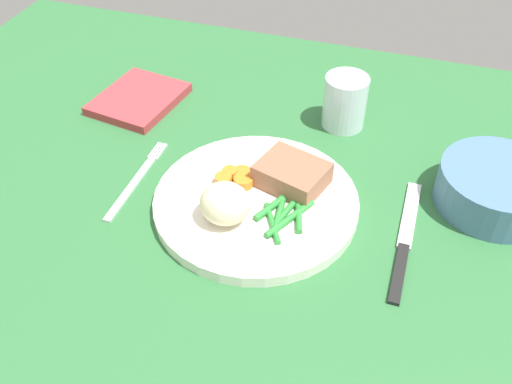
{
  "coord_description": "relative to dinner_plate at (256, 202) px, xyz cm",
  "views": [
    {
      "loc": [
        19.41,
        -50.58,
        52.63
      ],
      "look_at": [
        3.09,
        -0.8,
        4.6
      ],
      "focal_mm": 39.74,
      "sensor_mm": 36.0,
      "label": 1
    }
  ],
  "objects": [
    {
      "name": "fork",
      "position": [
        -16.9,
        -0.26,
        -0.6
      ],
      "size": [
        1.44,
        16.6,
        0.4
      ],
      "rotation": [
        0.0,
        0.0,
        0.04
      ],
      "color": "silver",
      "rests_on": "dining_table"
    },
    {
      "name": "meat_portion",
      "position": [
        3.52,
        4.11,
        2.32
      ],
      "size": [
        10.03,
        8.88,
        3.04
      ],
      "primitive_type": "cube",
      "rotation": [
        0.0,
        0.0,
        -0.29
      ],
      "color": "#936047",
      "rests_on": "dinner_plate"
    },
    {
      "name": "salad_bowl",
      "position": [
        28.67,
        10.25,
        2.15
      ],
      "size": [
        14.77,
        14.77,
        5.23
      ],
      "color": "#4C7299",
      "rests_on": "dining_table"
    },
    {
      "name": "knife",
      "position": [
        18.95,
        -0.29,
        -0.6
      ],
      "size": [
        1.7,
        20.5,
        0.64
      ],
      "rotation": [
        0.0,
        0.0,
        -0.03
      ],
      "color": "black",
      "rests_on": "dining_table"
    },
    {
      "name": "dining_table",
      "position": [
        -3.09,
        0.8,
        -1.8
      ],
      "size": [
        120.0,
        90.0,
        2.0
      ],
      "color": "#2D6B38",
      "rests_on": "ground"
    },
    {
      "name": "water_glass",
      "position": [
        6.81,
        21.39,
        2.61
      ],
      "size": [
        6.42,
        6.42,
        8.01
      ],
      "color": "silver",
      "rests_on": "dining_table"
    },
    {
      "name": "mashed_potatoes",
      "position": [
        -2.35,
        -4.7,
        3.37
      ],
      "size": [
        6.11,
        5.68,
        5.14
      ],
      "primitive_type": "ellipsoid",
      "color": "beige",
      "rests_on": "dinner_plate"
    },
    {
      "name": "dinner_plate",
      "position": [
        0.0,
        0.0,
        0.0
      ],
      "size": [
        26.1,
        26.1,
        1.6
      ],
      "primitive_type": "cylinder",
      "color": "white",
      "rests_on": "dining_table"
    },
    {
      "name": "napkin",
      "position": [
        -25.22,
        16.97,
        -0.09
      ],
      "size": [
        13.35,
        15.18,
        1.42
      ],
      "primitive_type": "cube",
      "rotation": [
        0.0,
        0.0,
        -0.14
      ],
      "color": "#B2383D",
      "rests_on": "dining_table"
    },
    {
      "name": "carrot_slices",
      "position": [
        -3.47,
        2.27,
        1.37
      ],
      "size": [
        5.0,
        4.48,
        1.24
      ],
      "color": "orange",
      "rests_on": "dinner_plate"
    },
    {
      "name": "green_beans",
      "position": [
        4.23,
        -1.66,
        1.21
      ],
      "size": [
        6.56,
        10.41,
        0.89
      ],
      "color": "#2D8C38",
      "rests_on": "dinner_plate"
    }
  ]
}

